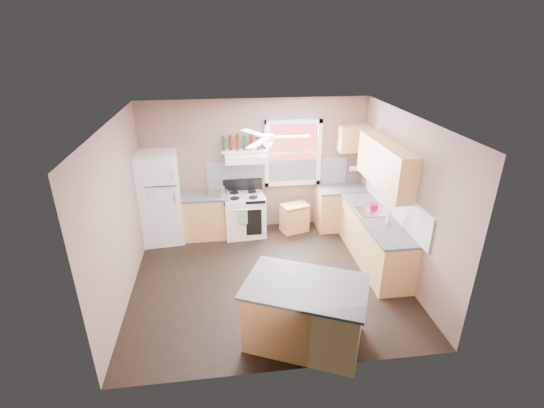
{
  "coord_description": "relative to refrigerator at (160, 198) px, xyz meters",
  "views": [
    {
      "loc": [
        -0.69,
        -5.58,
        3.9
      ],
      "look_at": [
        0.1,
        0.3,
        1.25
      ],
      "focal_mm": 26.0,
      "sensor_mm": 36.0,
      "label": 1
    }
  ],
  "objects": [
    {
      "name": "cart",
      "position": [
        2.66,
        -0.0,
        -0.63
      ],
      "size": [
        0.61,
        0.49,
        0.53
      ],
      "primitive_type": "cube",
      "rotation": [
        0.0,
        0.0,
        0.29
      ],
      "color": "tan",
      "rests_on": "floor"
    },
    {
      "name": "window_view",
      "position": [
        2.65,
        0.32,
        0.7
      ],
      "size": [
        1.0,
        0.02,
        1.2
      ],
      "primitive_type": "cube",
      "color": "maroon",
      "rests_on": "wall_back"
    },
    {
      "name": "counter_right",
      "position": [
        3.84,
        -1.36,
        -0.02
      ],
      "size": [
        0.62,
        2.22,
        0.04
      ],
      "primitive_type": "cube",
      "color": "#464648",
      "rests_on": "base_cabinet_right"
    },
    {
      "name": "upper_cabinet_right",
      "position": [
        3.98,
        -1.16,
        0.88
      ],
      "size": [
        0.33,
        1.8,
        0.76
      ],
      "primitive_type": "cube",
      "color": "tan",
      "rests_on": "wall_right"
    },
    {
      "name": "toaster",
      "position": [
        1.09,
        -0.03,
        0.09
      ],
      "size": [
        0.32,
        0.26,
        0.18
      ],
      "primitive_type": "cube",
      "rotation": [
        0.0,
        0.0,
        -0.42
      ],
      "color": "silver",
      "rests_on": "counter_left"
    },
    {
      "name": "soap_bottle",
      "position": [
        3.94,
        -1.65,
        0.12
      ],
      "size": [
        0.11,
        0.11,
        0.24
      ],
      "primitive_type": "imported",
      "rotation": [
        0.0,
        0.0,
        2.92
      ],
      "color": "silver",
      "rests_on": "counter_right"
    },
    {
      "name": "island_top",
      "position": [
        2.2,
        -3.17,
        -0.02
      ],
      "size": [
        1.84,
        1.58,
        0.04
      ],
      "primitive_type": "cube",
      "rotation": [
        0.0,
        0.0,
        -0.43
      ],
      "color": "#464648",
      "rests_on": "island"
    },
    {
      "name": "window_frame",
      "position": [
        2.65,
        0.3,
        0.7
      ],
      "size": [
        1.16,
        0.07,
        1.36
      ],
      "primitive_type": "cube",
      "color": "white",
      "rests_on": "wall_back"
    },
    {
      "name": "island",
      "position": [
        2.2,
        -3.17,
        -0.47
      ],
      "size": [
        1.73,
        1.46,
        0.86
      ],
      "primitive_type": "cube",
      "rotation": [
        0.0,
        0.0,
        -0.43
      ],
      "color": "tan",
      "rests_on": "floor"
    },
    {
      "name": "sink",
      "position": [
        3.84,
        -1.16,
        -0.0
      ],
      "size": [
        0.55,
        0.45,
        0.03
      ],
      "primitive_type": "cube",
      "color": "silver",
      "rests_on": "counter_right"
    },
    {
      "name": "base_cabinet_corner",
      "position": [
        3.65,
        0.04,
        -0.47
      ],
      "size": [
        1.0,
        0.6,
        0.86
      ],
      "primitive_type": "cube",
      "color": "tan",
      "rests_on": "floor"
    },
    {
      "name": "wall_right",
      "position": [
        4.18,
        -1.66,
        0.45
      ],
      "size": [
        0.05,
        4.0,
        2.7
      ],
      "primitive_type": "cube",
      "color": "#765A54",
      "rests_on": "ground"
    },
    {
      "name": "bottle_shelf",
      "position": [
        1.67,
        0.21,
        0.82
      ],
      "size": [
        0.9,
        0.26,
        0.03
      ],
      "primitive_type": "cube",
      "color": "white",
      "rests_on": "range_hood"
    },
    {
      "name": "backsplash_back",
      "position": [
        2.35,
        0.33,
        0.28
      ],
      "size": [
        2.9,
        0.03,
        0.55
      ],
      "primitive_type": "cube",
      "color": "white",
      "rests_on": "wall_back"
    },
    {
      "name": "base_cabinet_right",
      "position": [
        3.85,
        -1.36,
        -0.47
      ],
      "size": [
        0.6,
        2.2,
        0.86
      ],
      "primitive_type": "cube",
      "color": "tan",
      "rests_on": "floor"
    },
    {
      "name": "ceiling",
      "position": [
        1.9,
        -1.66,
        1.8
      ],
      "size": [
        4.5,
        4.5,
        0.0
      ],
      "primitive_type": "plane",
      "color": "white",
      "rests_on": "ground"
    },
    {
      "name": "ceiling_fan_hub",
      "position": [
        1.9,
        -1.66,
        1.55
      ],
      "size": [
        0.2,
        0.2,
        0.08
      ],
      "primitive_type": "cylinder",
      "color": "white",
      "rests_on": "ceiling"
    },
    {
      "name": "paper_towel",
      "position": [
        3.97,
        0.2,
        0.35
      ],
      "size": [
        0.26,
        0.12,
        0.12
      ],
      "primitive_type": "cylinder",
      "rotation": [
        0.0,
        1.57,
        0.0
      ],
      "color": "white",
      "rests_on": "wall_back"
    },
    {
      "name": "wall_back",
      "position": [
        1.9,
        0.36,
        0.45
      ],
      "size": [
        4.5,
        0.05,
        2.7
      ],
      "primitive_type": "cube",
      "color": "#765A54",
      "rests_on": "ground"
    },
    {
      "name": "refrigerator",
      "position": [
        0.0,
        0.0,
        0.0
      ],
      "size": [
        0.83,
        0.81,
        1.8
      ],
      "primitive_type": "cube",
      "rotation": [
        0.0,
        0.0,
        0.09
      ],
      "color": "white",
      "rests_on": "floor"
    },
    {
      "name": "red_caddy",
      "position": [
        3.9,
        -1.01,
        0.05
      ],
      "size": [
        0.21,
        0.17,
        0.1
      ],
      "primitive_type": "cube",
      "rotation": [
        0.0,
        0.0,
        0.31
      ],
      "color": "#B20F24",
      "rests_on": "counter_right"
    },
    {
      "name": "wine_bottles",
      "position": [
        1.67,
        0.21,
        0.98
      ],
      "size": [
        0.86,
        0.06,
        0.31
      ],
      "color": "#143819",
      "rests_on": "bottle_shelf"
    },
    {
      "name": "upper_cabinet_corner",
      "position": [
        3.85,
        0.17,
        1.0
      ],
      "size": [
        0.6,
        0.33,
        0.52
      ],
      "primitive_type": "cube",
      "color": "tan",
      "rests_on": "wall_back"
    },
    {
      "name": "wall_left",
      "position": [
        -0.37,
        -1.66,
        0.45
      ],
      "size": [
        0.05,
        4.0,
        2.7
      ],
      "primitive_type": "cube",
      "color": "#765A54",
      "rests_on": "ground"
    },
    {
      "name": "base_cabinet_left",
      "position": [
        0.84,
        0.04,
        -0.47
      ],
      "size": [
        0.9,
        0.6,
        0.86
      ],
      "primitive_type": "cube",
      "color": "tan",
      "rests_on": "floor"
    },
    {
      "name": "floor",
      "position": [
        1.9,
        -1.66,
        -0.9
      ],
      "size": [
        4.5,
        4.5,
        0.0
      ],
      "primitive_type": "plane",
      "color": "black",
      "rests_on": "ground"
    },
    {
      "name": "range_hood",
      "position": [
        1.67,
        0.09,
        0.72
      ],
      "size": [
        0.78,
        0.5,
        0.14
      ],
      "primitive_type": "cube",
      "color": "white",
      "rests_on": "wall_back"
    },
    {
      "name": "counter_left",
      "position": [
        0.84,
        0.04,
        -0.02
      ],
      "size": [
        0.92,
        0.62,
        0.04
      ],
      "primitive_type": "cube",
      "color": "#464648",
      "rests_on": "base_cabinet_left"
    },
    {
      "name": "counter_corner",
      "position": [
        3.65,
        0.04,
        -0.02
      ],
      "size": [
        1.02,
        0.62,
        0.04
      ],
      "primitive_type": "cube",
      "color": "#464648",
      "rests_on": "base_cabinet_corner"
    },
    {
      "name": "backsplash_right",
      "position": [
        4.14,
        -1.36,
        0.28
      ],
      "size": [
        0.03,
        2.6,
        0.55
      ],
      "primitive_type": "cube",
      "color": "white",
      "rests_on": "wall_right"
    },
    {
      "name": "stove",
      "position": [
        1.62,
        0.0,
        -0.47
      ],
      "size": [
        0.84,
        0.69,
        0.86
      ],
      "primitive_type": "cube",
      "rotation": [
        0.0,
        0.0,
        0.07
      ],
      "color": "white",
      "rests_on": "floor"
    },
    {
      "name": "faucet",
      "position": [
        4.0,
        -1.16,
        0.07
      ],
      "size": [
        0.03,
        0.03,
        0.14
      ],
      "primitive_type": "cylinder",
      "color": "silver",
      "rests_on": "sink"
    }
  ]
}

